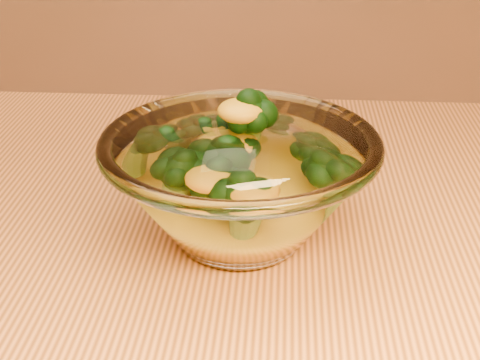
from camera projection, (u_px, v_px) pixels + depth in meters
The scene contains 3 objects.
glass_bowl at pixel (240, 185), 0.48m from camera, with size 0.20×0.20×0.09m.
cheese_sauce at pixel (240, 208), 0.48m from camera, with size 0.11×0.11×0.03m, color gold.
broccoli_heap at pixel (236, 163), 0.48m from camera, with size 0.16×0.13×0.08m.
Camera 1 is at (0.06, -0.32, 1.02)m, focal length 50.00 mm.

